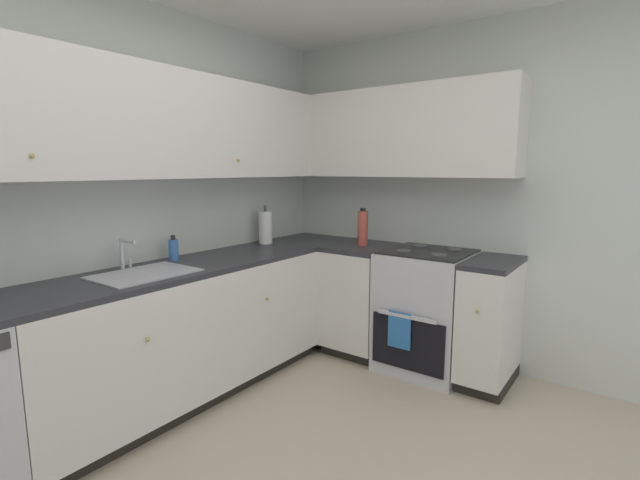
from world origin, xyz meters
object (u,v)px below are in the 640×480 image
Objects in this scene: oven_range at (427,309)px; oil_bottle at (363,228)px; paper_towel_roll at (265,227)px; soap_bottle at (174,250)px.

oven_range is 3.47× the size of oil_bottle.
paper_towel_roll is (-0.41, 1.26, 0.57)m from oven_range.
paper_towel_roll is (0.88, -0.02, 0.06)m from soap_bottle.
oil_bottle is at bearing 91.89° from oven_range.
paper_towel_roll reaches higher than oven_range.
paper_towel_roll reaches higher than soap_bottle.
oil_bottle is (1.28, -0.72, 0.07)m from soap_bottle.
soap_bottle is 0.89m from paper_towel_roll.
oven_range is 6.11× the size of soap_bottle.
paper_towel_roll is at bearing 119.27° from oil_bottle.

